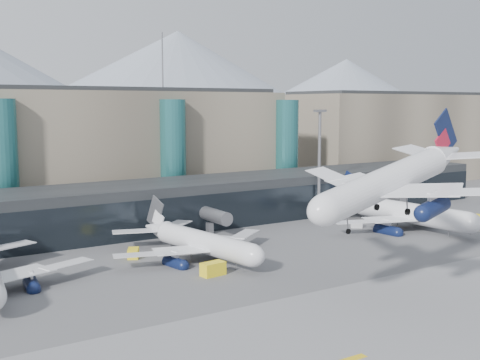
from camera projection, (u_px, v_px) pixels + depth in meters
name	position (u px, v px, depth m)	size (l,w,h in m)	color
ground	(372.00, 294.00, 85.62)	(900.00, 900.00, 0.00)	#515154
runway_strip	(461.00, 326.00, 73.05)	(400.00, 40.00, 0.04)	slate
runway_markings	(461.00, 326.00, 73.05)	(128.00, 1.00, 0.02)	gold
concourse	(186.00, 203.00, 133.36)	(170.00, 27.00, 10.00)	black
terminal_main	(32.00, 151.00, 145.81)	(130.00, 30.00, 31.00)	gray
terminal_east	(386.00, 137.00, 209.58)	(70.00, 30.00, 31.00)	gray
teal_towers	(95.00, 160.00, 137.91)	(116.40, 19.40, 46.00)	#246466
lightmast_mid	(319.00, 158.00, 139.98)	(3.00, 1.20, 25.60)	slate
hero_jet	(400.00, 170.00, 82.53)	(35.98, 35.57, 11.62)	silver
jet_parked_mid	(193.00, 234.00, 106.01)	(33.13, 33.51, 10.82)	silver
jet_parked_right	(395.00, 205.00, 132.10)	(39.10, 38.79, 12.65)	silver
veh_b	(133.00, 253.00, 105.37)	(2.97, 1.83, 1.71)	yellow
veh_e	(478.00, 219.00, 136.72)	(3.19, 1.81, 1.81)	yellow
veh_g	(356.00, 224.00, 131.24)	(2.48, 1.45, 1.45)	silver
veh_h	(213.00, 269.00, 94.59)	(3.85, 2.02, 2.13)	yellow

